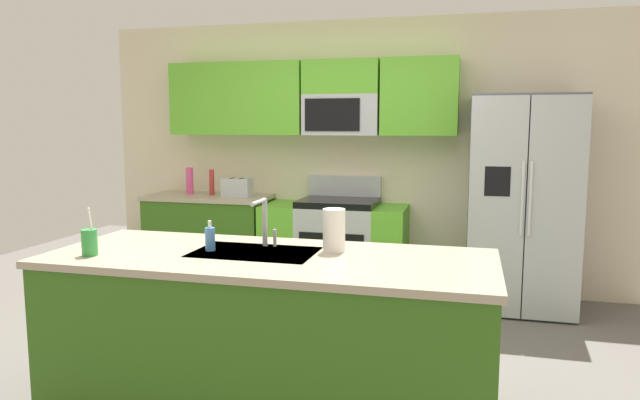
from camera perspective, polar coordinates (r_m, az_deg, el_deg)
ground_plane at (r=3.99m, az=-2.39°, el=-16.25°), size 9.00×9.00×0.00m
kitchen_wall_unit at (r=5.71m, az=2.31°, el=6.14°), size 5.20×0.43×2.60m
back_counter at (r=5.98m, az=-10.77°, el=-3.79°), size 1.22×0.63×0.90m
range_oven at (r=5.56m, az=1.44°, el=-4.59°), size 1.36×0.61×1.10m
refrigerator at (r=5.28m, az=19.22°, el=-0.34°), size 0.90×0.76×1.85m
island_counter at (r=3.30m, az=-4.99°, el=-12.98°), size 2.42×0.95×0.90m
toaster at (r=5.72m, az=-8.15°, el=1.23°), size 0.28×0.16×0.18m
pepper_mill at (r=5.88m, az=-10.58°, el=1.71°), size 0.05×0.05×0.26m
bottle_pink at (r=6.04m, az=-12.68°, el=1.86°), size 0.07×0.07×0.27m
sink_faucet at (r=3.35m, az=-5.52°, el=-1.78°), size 0.08×0.21×0.28m
drink_cup_green at (r=3.37m, az=-21.70°, el=-3.87°), size 0.08×0.08×0.26m
soap_dispenser at (r=3.31m, az=-10.75°, el=-3.75°), size 0.06×0.06×0.17m
paper_towel_roll at (r=3.21m, az=1.38°, el=-3.00°), size 0.12×0.12×0.24m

